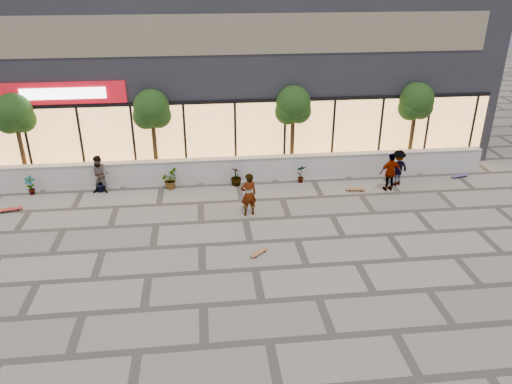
{
  "coord_description": "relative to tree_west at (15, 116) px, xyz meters",
  "views": [
    {
      "loc": [
        -1.43,
        -12.96,
        8.7
      ],
      "look_at": [
        0.35,
        2.88,
        1.3
      ],
      "focal_mm": 35.0,
      "sensor_mm": 36.0,
      "label": 1
    }
  ],
  "objects": [
    {
      "name": "shrub_c",
      "position": [
        6.1,
        -1.25,
        -2.58
      ],
      "size": [
        0.68,
        0.77,
        0.81
      ],
      "primitive_type": "imported",
      "rotation": [
        0.0,
        0.0,
        1.64
      ],
      "color": "black",
      "rests_on": "ground"
    },
    {
      "name": "tree_west",
      "position": [
        0.0,
        0.0,
        0.0
      ],
      "size": [
        1.6,
        1.5,
        3.92
      ],
      "color": "#3F2716",
      "rests_on": "ground"
    },
    {
      "name": "tree_mideast",
      "position": [
        11.5,
        0.0,
        0.0
      ],
      "size": [
        1.6,
        1.5,
        3.92
      ],
      "color": "#3F2716",
      "rests_on": "ground"
    },
    {
      "name": "skateboard_right_far",
      "position": [
        18.8,
        -1.5,
        -2.9
      ],
      "size": [
        0.87,
        0.41,
        0.1
      ],
      "rotation": [
        0.0,
        0.0,
        0.24
      ],
      "color": "#4B4178",
      "rests_on": "ground"
    },
    {
      "name": "skater_left",
      "position": [
        3.34,
        -1.4,
        -2.18
      ],
      "size": [
        0.83,
        0.68,
        1.61
      ],
      "primitive_type": "imported",
      "rotation": [
        0.0,
        0.0,
        -0.09
      ],
      "color": "#997D62",
      "rests_on": "ground"
    },
    {
      "name": "skateboard_left",
      "position": [
        0.12,
        -2.73,
        -2.9
      ],
      "size": [
        0.88,
        0.43,
        0.1
      ],
      "rotation": [
        0.0,
        0.0,
        0.26
      ],
      "color": "#B02821",
      "rests_on": "ground"
    },
    {
      "name": "skateboard_right_near",
      "position": [
        13.78,
        -2.39,
        -2.91
      ],
      "size": [
        0.81,
        0.3,
        0.1
      ],
      "rotation": [
        0.0,
        0.0,
        -0.12
      ],
      "color": "brown",
      "rests_on": "ground"
    },
    {
      "name": "skateboard_center",
      "position": [
        9.21,
        -6.86,
        -2.92
      ],
      "size": [
        0.64,
        0.61,
        0.08
      ],
      "rotation": [
        0.0,
        0.0,
        0.75
      ],
      "color": "#985D31",
      "rests_on": "ground"
    },
    {
      "name": "retail_building",
      "position": [
        9.0,
        4.79,
        1.26
      ],
      "size": [
        24.0,
        9.17,
        8.5
      ],
      "color": "#26272C",
      "rests_on": "ground"
    },
    {
      "name": "planter_wall",
      "position": [
        9.0,
        -0.7,
        -2.46
      ],
      "size": [
        22.0,
        0.42,
        1.04
      ],
      "color": "silver",
      "rests_on": "ground"
    },
    {
      "name": "shrub_e",
      "position": [
        11.7,
        -1.25,
        -2.58
      ],
      "size": [
        0.46,
        0.35,
        0.81
      ],
      "primitive_type": "imported",
      "rotation": [
        0.0,
        0.0,
        3.28
      ],
      "color": "black",
      "rests_on": "ground"
    },
    {
      "name": "skater_center",
      "position": [
        9.16,
        -4.02,
        -2.15
      ],
      "size": [
        0.69,
        0.53,
        1.68
      ],
      "primitive_type": "imported",
      "rotation": [
        0.0,
        0.0,
        3.38
      ],
      "color": "white",
      "rests_on": "ground"
    },
    {
      "name": "skater_right_far",
      "position": [
        15.69,
        -1.95,
        -2.21
      ],
      "size": [
        1.14,
        0.88,
        1.55
      ],
      "primitive_type": "imported",
      "rotation": [
        0.0,
        0.0,
        3.49
      ],
      "color": "maroon",
      "rests_on": "ground"
    },
    {
      "name": "tree_east",
      "position": [
        17.0,
        0.0,
        0.0
      ],
      "size": [
        1.6,
        1.5,
        3.92
      ],
      "color": "#3F2716",
      "rests_on": "ground"
    },
    {
      "name": "skater_right_near",
      "position": [
        15.18,
        -2.46,
        -2.18
      ],
      "size": [
        0.98,
        0.5,
        1.61
      ],
      "primitive_type": "imported",
      "rotation": [
        0.0,
        0.0,
        3.26
      ],
      "color": "silver",
      "rests_on": "ground"
    },
    {
      "name": "shrub_a",
      "position": [
        0.5,
        -1.25,
        -2.58
      ],
      "size": [
        0.43,
        0.29,
        0.81
      ],
      "primitive_type": "imported",
      "color": "black",
      "rests_on": "ground"
    },
    {
      "name": "shrub_d",
      "position": [
        8.9,
        -1.25,
        -2.58
      ],
      "size": [
        0.64,
        0.64,
        0.81
      ],
      "primitive_type": "imported",
      "rotation": [
        0.0,
        0.0,
        2.46
      ],
      "color": "black",
      "rests_on": "ground"
    },
    {
      "name": "tree_midwest",
      "position": [
        5.5,
        0.0,
        0.0
      ],
      "size": [
        1.6,
        1.5,
        3.92
      ],
      "color": "#3F2716",
      "rests_on": "ground"
    },
    {
      "name": "ground",
      "position": [
        9.0,
        -7.7,
        -2.99
      ],
      "size": [
        80.0,
        80.0,
        0.0
      ],
      "primitive_type": "plane",
      "color": "gray",
      "rests_on": "ground"
    },
    {
      "name": "shrub_b",
      "position": [
        3.3,
        -1.25,
        -2.58
      ],
      "size": [
        0.57,
        0.57,
        0.81
      ],
      "primitive_type": "imported",
      "rotation": [
        0.0,
        0.0,
        0.82
      ],
      "color": "black",
      "rests_on": "ground"
    }
  ]
}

